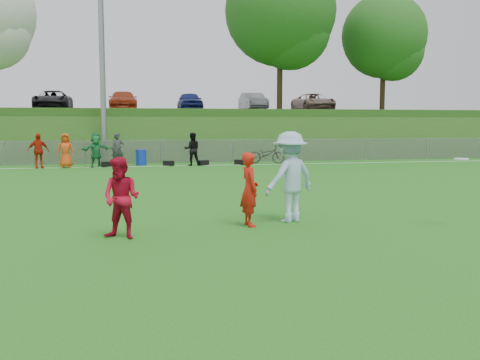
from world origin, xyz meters
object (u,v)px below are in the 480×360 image
object	(u,v)px
player_red_center	(121,198)
player_blue	(290,177)
player_red_left	(249,189)
frisbee	(461,159)
recycling_bin	(141,158)
bicycle	(267,154)

from	to	relation	value
player_red_center	player_blue	world-z (taller)	player_blue
player_red_left	player_red_center	world-z (taller)	player_red_left
player_red_left	frisbee	size ratio (longest dim) A/B	5.31
player_red_left	player_blue	bearing A→B (deg)	-78.82
player_red_left	recycling_bin	world-z (taller)	player_red_left
player_red_center	player_red_left	bearing A→B (deg)	43.14
player_red_left	bicycle	world-z (taller)	player_red_left
player_red_center	frisbee	xyz separation A→B (m)	(6.93, -0.40, 0.68)
bicycle	player_red_left	bearing A→B (deg)	-173.43
player_blue	frisbee	size ratio (longest dim) A/B	6.76
player_red_left	player_blue	xyz separation A→B (m)	(0.99, 0.29, 0.22)
player_red_left	bicycle	xyz separation A→B (m)	(4.84, 16.90, -0.28)
player_red_center	frisbee	distance (m)	6.97
frisbee	bicycle	distance (m)	18.05
player_blue	player_red_center	bearing A→B (deg)	-9.68
bicycle	frisbee	bearing A→B (deg)	-159.28
player_red_left	player_blue	distance (m)	1.05
frisbee	bicycle	bearing A→B (deg)	88.17
player_red_left	frisbee	xyz separation A→B (m)	(4.27, -1.11, 0.67)
recycling_bin	bicycle	bearing A→B (deg)	-1.40
recycling_bin	frisbee	bearing A→B (deg)	-71.48
player_blue	frisbee	xyz separation A→B (m)	(3.28, -1.41, 0.45)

